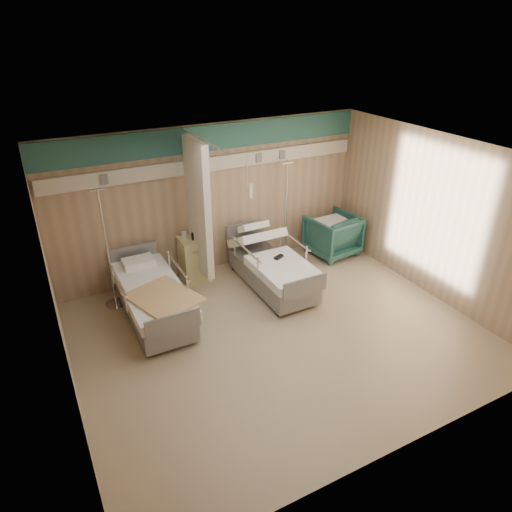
{
  "coord_description": "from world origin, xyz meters",
  "views": [
    {
      "loc": [
        -2.98,
        -4.96,
        4.37
      ],
      "look_at": [
        -0.09,
        0.6,
        1.12
      ],
      "focal_mm": 32.0,
      "sensor_mm": 36.0,
      "label": 1
    }
  ],
  "objects_px": {
    "bedside_cabinet": "(195,259)",
    "bed_right": "(272,271)",
    "bed_left": "(153,302)",
    "iv_stand_left": "(113,283)",
    "visitor_armchair": "(332,235)",
    "iv_stand_right": "(285,238)"
  },
  "relations": [
    {
      "from": "bed_right",
      "to": "iv_stand_right",
      "type": "bearing_deg",
      "value": 48.97
    },
    {
      "from": "bed_right",
      "to": "iv_stand_right",
      "type": "xyz_separation_m",
      "value": [
        0.85,
        0.97,
        0.09
      ]
    },
    {
      "from": "bed_left",
      "to": "iv_stand_right",
      "type": "height_order",
      "value": "iv_stand_right"
    },
    {
      "from": "bedside_cabinet",
      "to": "visitor_armchair",
      "type": "height_order",
      "value": "visitor_armchair"
    },
    {
      "from": "bed_right",
      "to": "visitor_armchair",
      "type": "xyz_separation_m",
      "value": [
        1.75,
        0.6,
        0.11
      ]
    },
    {
      "from": "bed_right",
      "to": "visitor_armchair",
      "type": "bearing_deg",
      "value": 18.89
    },
    {
      "from": "bed_right",
      "to": "bed_left",
      "type": "distance_m",
      "value": 2.2
    },
    {
      "from": "visitor_armchair",
      "to": "bed_right",
      "type": "bearing_deg",
      "value": 12.16
    },
    {
      "from": "bedside_cabinet",
      "to": "bed_right",
      "type": "bearing_deg",
      "value": -38.05
    },
    {
      "from": "bed_right",
      "to": "iv_stand_left",
      "type": "relative_size",
      "value": 1.03
    },
    {
      "from": "bed_left",
      "to": "visitor_armchair",
      "type": "relative_size",
      "value": 2.29
    },
    {
      "from": "bed_right",
      "to": "bedside_cabinet",
      "type": "xyz_separation_m",
      "value": [
        -1.15,
        0.9,
        0.11
      ]
    },
    {
      "from": "visitor_armchair",
      "to": "iv_stand_right",
      "type": "xyz_separation_m",
      "value": [
        -0.91,
        0.37,
        -0.02
      ]
    },
    {
      "from": "visitor_armchair",
      "to": "bedside_cabinet",
      "type": "bearing_deg",
      "value": -12.63
    },
    {
      "from": "bed_left",
      "to": "visitor_armchair",
      "type": "height_order",
      "value": "visitor_armchair"
    },
    {
      "from": "bedside_cabinet",
      "to": "iv_stand_right",
      "type": "relative_size",
      "value": 0.43
    },
    {
      "from": "bedside_cabinet",
      "to": "iv_stand_right",
      "type": "bearing_deg",
      "value": 2.11
    },
    {
      "from": "iv_stand_left",
      "to": "bedside_cabinet",
      "type": "bearing_deg",
      "value": 7.35
    },
    {
      "from": "iv_stand_left",
      "to": "bed_left",
      "type": "bearing_deg",
      "value": -55.66
    },
    {
      "from": "bed_left",
      "to": "iv_stand_left",
      "type": "bearing_deg",
      "value": 124.34
    },
    {
      "from": "bed_left",
      "to": "iv_stand_left",
      "type": "xyz_separation_m",
      "value": [
        -0.48,
        0.7,
        0.11
      ]
    },
    {
      "from": "iv_stand_right",
      "to": "iv_stand_left",
      "type": "relative_size",
      "value": 0.94
    }
  ]
}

